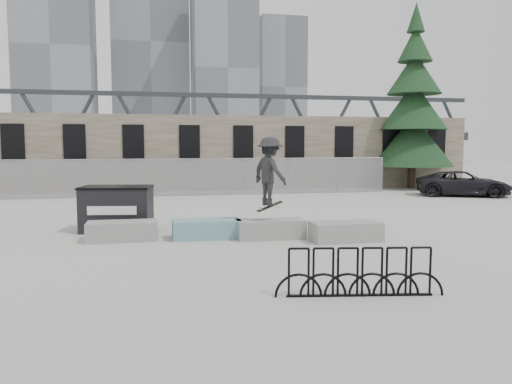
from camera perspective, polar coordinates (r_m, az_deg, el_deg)
ground at (r=14.94m, az=-3.22°, el=-5.26°), size 120.00×120.00×0.00m
stone_wall at (r=30.84m, az=-7.76°, el=4.45°), size 36.00×2.58×4.50m
chainlink_fence at (r=27.16m, az=-7.17°, el=1.75°), size 22.06×0.06×2.02m
planter_far_left at (r=15.02m, az=-15.02°, el=-4.23°), size 2.00×0.90×0.55m
planter_center_left at (r=14.90m, az=-5.67°, el=-4.15°), size 2.00×0.90×0.55m
planter_center_right at (r=14.85m, az=1.65°, el=-4.15°), size 2.00×0.90×0.55m
planter_offset at (r=14.63m, az=10.22°, el=-4.38°), size 2.00×0.90×0.55m
dumpster at (r=16.60m, az=-15.61°, el=-1.82°), size 2.38×1.68×1.45m
bike_rack at (r=9.42m, az=11.79°, el=-9.04°), size 3.11×0.57×0.90m
spruce_tree at (r=33.24m, az=17.55°, el=8.66°), size 5.08×5.08×11.50m
skyline_towers at (r=109.83m, az=-11.40°, el=14.82°), size 58.00×28.00×48.00m
truss_bridge at (r=70.59m, az=-1.86°, el=6.58°), size 70.00×3.00×9.80m
suv at (r=29.07m, az=22.63°, el=0.90°), size 5.32×3.96×1.34m
skateboarder at (r=14.53m, az=1.58°, el=2.36°), size 1.24×1.49×2.18m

